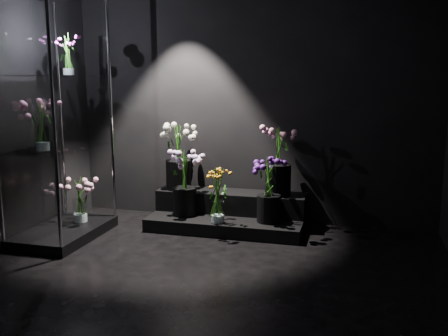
% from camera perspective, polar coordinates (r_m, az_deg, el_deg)
% --- Properties ---
extents(floor, '(4.00, 4.00, 0.00)m').
position_cam_1_polar(floor, '(3.88, -3.47, -13.84)').
color(floor, black).
rests_on(floor, ground).
extents(wall_back, '(4.00, 0.00, 4.00)m').
position_cam_1_polar(wall_back, '(5.48, 3.08, 8.36)').
color(wall_back, black).
rests_on(wall_back, floor).
extents(display_riser, '(1.63, 0.72, 0.36)m').
position_cam_1_polar(display_riser, '(5.39, 0.54, -5.13)').
color(display_riser, black).
rests_on(display_riser, floor).
extents(display_case, '(0.64, 1.07, 2.35)m').
position_cam_1_polar(display_case, '(5.08, -18.48, 5.14)').
color(display_case, black).
rests_on(display_case, floor).
extents(bouquet_orange_bells, '(0.32, 0.32, 0.55)m').
position_cam_1_polar(bouquet_orange_bells, '(5.02, -0.72, -3.17)').
color(bouquet_orange_bells, white).
rests_on(bouquet_orange_bells, display_riser).
extents(bouquet_lilac, '(0.46, 0.46, 0.70)m').
position_cam_1_polar(bouquet_lilac, '(5.29, -4.55, -1.18)').
color(bouquet_lilac, black).
rests_on(bouquet_lilac, display_riser).
extents(bouquet_purple, '(0.41, 0.41, 0.66)m').
position_cam_1_polar(bouquet_purple, '(5.05, 5.18, -2.22)').
color(bouquet_purple, black).
rests_on(bouquet_purple, display_riser).
extents(bouquet_cream_roses, '(0.45, 0.45, 0.72)m').
position_cam_1_polar(bouquet_cream_roses, '(5.51, -5.26, 1.67)').
color(bouquet_cream_roses, black).
rests_on(bouquet_cream_roses, display_riser).
extents(bouquet_pink_roses, '(0.40, 0.40, 0.70)m').
position_cam_1_polar(bouquet_pink_roses, '(5.24, 6.24, 1.16)').
color(bouquet_pink_roses, black).
rests_on(bouquet_pink_roses, display_riser).
extents(bouquet_case_pink, '(0.34, 0.34, 0.45)m').
position_cam_1_polar(bouquet_case_pink, '(4.92, -20.13, 4.67)').
color(bouquet_case_pink, white).
rests_on(bouquet_case_pink, display_case).
extents(bouquet_case_magenta, '(0.25, 0.25, 0.39)m').
position_cam_1_polar(bouquet_case_magenta, '(5.18, -17.44, 12.29)').
color(bouquet_case_magenta, white).
rests_on(bouquet_case_magenta, display_case).
extents(bouquet_case_base_pink, '(0.43, 0.43, 0.47)m').
position_cam_1_polar(bouquet_case_base_pink, '(5.36, -16.19, -3.36)').
color(bouquet_case_base_pink, white).
rests_on(bouquet_case_base_pink, display_case).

